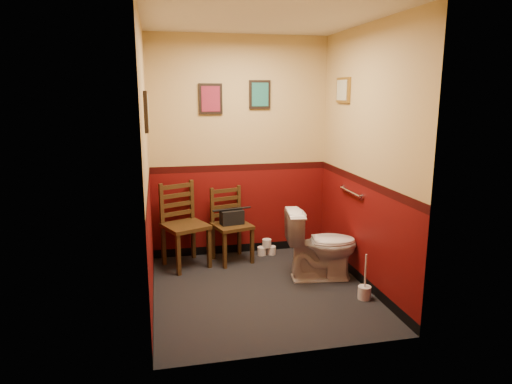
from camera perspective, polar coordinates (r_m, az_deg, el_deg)
floor at (r=4.88m, az=0.64°, el=-12.18°), size 2.20×2.40×0.00m
ceiling at (r=4.49m, az=0.73°, el=20.99°), size 2.20×2.40×0.00m
wall_back at (r=5.66m, az=-2.06°, el=5.48°), size 2.20×0.00×2.70m
wall_front at (r=3.35m, az=5.28°, el=0.67°), size 2.20×0.00×2.70m
wall_left at (r=4.38m, az=-13.51°, el=3.14°), size 0.00×2.40×2.70m
wall_right at (r=4.85m, az=13.47°, el=4.01°), size 0.00×2.40×2.70m
grab_bar at (r=5.13m, az=11.74°, el=-0.00°), size 0.05×0.56×0.06m
framed_print_back_a at (r=5.54m, az=-5.70°, el=11.51°), size 0.28×0.04×0.36m
framed_print_back_b at (r=5.65m, az=0.48°, el=12.09°), size 0.26×0.04×0.34m
framed_print_left at (r=4.43m, az=-13.55°, el=9.75°), size 0.04×0.30×0.38m
framed_print_right at (r=5.35m, az=10.82°, el=12.40°), size 0.04×0.34×0.28m
toilet at (r=5.09m, az=8.16°, el=-6.57°), size 0.84×0.54×0.77m
toilet_brush at (r=4.79m, az=13.40°, el=-12.02°), size 0.13×0.13×0.47m
chair_left at (r=5.45m, az=-9.02°, el=-4.10°), size 0.61×0.61×0.99m
chair_right at (r=5.56m, az=-3.18°, el=-4.12°), size 0.51×0.51×0.90m
handbag at (r=5.50m, az=-3.02°, el=-3.16°), size 0.29×0.19×0.20m
tp_stack at (r=5.85m, az=1.34°, el=-7.03°), size 0.24×0.12×0.21m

